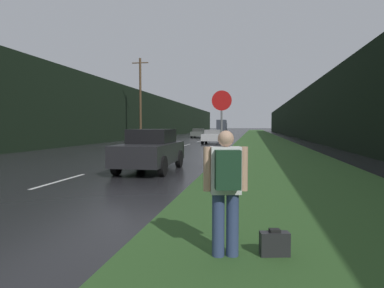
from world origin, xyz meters
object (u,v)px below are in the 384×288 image
at_px(stop_sign, 222,121).
at_px(car_oncoming, 199,133).
at_px(hitchhiker_with_backpack, 226,185).
at_px(car_passing_far, 213,136).
at_px(delivery_truck, 222,126).
at_px(car_passing_near, 151,150).
at_px(suitcase, 275,244).

bearing_deg(stop_sign, car_oncoming, 100.26).
bearing_deg(car_oncoming, hitchhiker_with_backpack, -80.56).
xyz_separation_m(car_passing_far, delivery_truck, (-4.14, 55.76, 1.04)).
xyz_separation_m(car_passing_near, delivery_truck, (-4.14, 76.69, 0.95)).
relative_size(car_passing_far, delivery_truck, 0.54).
xyz_separation_m(car_oncoming, delivery_truck, (0.00, 38.81, 1.06)).
xyz_separation_m(stop_sign, car_oncoming, (-6.86, 37.89, -1.19)).
distance_m(car_passing_near, car_passing_far, 20.93).
bearing_deg(hitchhiker_with_backpack, car_passing_far, 84.61).
bearing_deg(delivery_truck, suitcase, -84.42).
bearing_deg(car_passing_far, car_passing_near, 90.00).
distance_m(hitchhiker_with_backpack, car_oncoming, 46.75).
bearing_deg(car_oncoming, delivery_truck, 90.00).
height_order(hitchhiker_with_backpack, car_oncoming, hitchhiker_with_backpack).
bearing_deg(hitchhiker_with_backpack, delivery_truck, 82.88).
bearing_deg(car_passing_far, hitchhiker_with_backpack, 96.88).
relative_size(car_oncoming, delivery_truck, 0.62).
bearing_deg(stop_sign, hitchhiker_with_backpack, -84.41).
relative_size(car_passing_near, car_passing_far, 1.05).
height_order(stop_sign, car_oncoming, stop_sign).
relative_size(car_passing_near, car_oncoming, 0.91).
relative_size(stop_sign, suitcase, 7.45).
xyz_separation_m(car_passing_near, car_oncoming, (-4.14, 37.88, -0.11)).
xyz_separation_m(suitcase, car_passing_near, (-4.14, 8.08, 0.63)).
xyz_separation_m(hitchhiker_with_backpack, car_passing_far, (-3.52, 29.16, -0.24)).
relative_size(suitcase, delivery_truck, 0.05).
xyz_separation_m(hitchhiker_with_backpack, suitcase, (0.63, 0.16, -0.78)).
distance_m(hitchhiker_with_backpack, delivery_truck, 85.27).
xyz_separation_m(stop_sign, car_passing_far, (-2.71, 20.94, -1.17)).
height_order(car_passing_far, car_oncoming, car_oncoming).
relative_size(hitchhiker_with_backpack, car_oncoming, 0.35).
distance_m(stop_sign, car_passing_far, 21.14).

